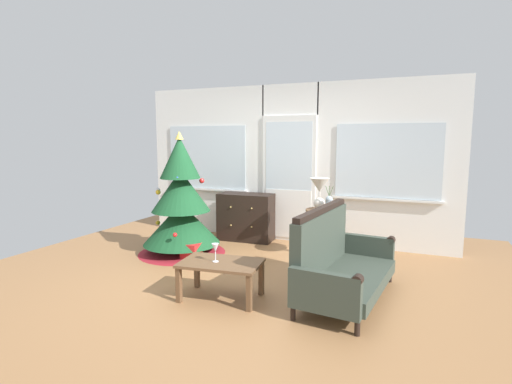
{
  "coord_description": "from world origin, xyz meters",
  "views": [
    {
      "loc": [
        2.0,
        -4.07,
        1.68
      ],
      "look_at": [
        0.05,
        0.55,
        1.0
      ],
      "focal_mm": 27.62,
      "sensor_mm": 36.0,
      "label": 1
    }
  ],
  "objects_px": {
    "flower_vase": "(329,202)",
    "dresser_cabinet": "(246,217)",
    "gift_box": "(191,252)",
    "table_lamp": "(320,189)",
    "wine_glass": "(215,249)",
    "christmas_tree": "(181,208)",
    "settee_sofa": "(338,263)",
    "side_table": "(322,223)",
    "coffee_table": "(221,267)"
  },
  "relations": [
    {
      "from": "table_lamp",
      "to": "coffee_table",
      "type": "xyz_separation_m",
      "value": [
        -0.58,
        -1.9,
        -0.63
      ]
    },
    {
      "from": "flower_vase",
      "to": "dresser_cabinet",
      "type": "bearing_deg",
      "value": 160.56
    },
    {
      "from": "table_lamp",
      "to": "gift_box",
      "type": "xyz_separation_m",
      "value": [
        -1.58,
        -0.88,
        -0.85
      ]
    },
    {
      "from": "gift_box",
      "to": "wine_glass",
      "type": "bearing_deg",
      "value": -47.36
    },
    {
      "from": "flower_vase",
      "to": "coffee_table",
      "type": "xyz_separation_m",
      "value": [
        -0.74,
        -1.8,
        -0.47
      ]
    },
    {
      "from": "settee_sofa",
      "to": "coffee_table",
      "type": "height_order",
      "value": "settee_sofa"
    },
    {
      "from": "wine_glass",
      "to": "coffee_table",
      "type": "bearing_deg",
      "value": 22.59
    },
    {
      "from": "christmas_tree",
      "to": "settee_sofa",
      "type": "bearing_deg",
      "value": -17.07
    },
    {
      "from": "settee_sofa",
      "to": "dresser_cabinet",
      "type": "bearing_deg",
      "value": 136.23
    },
    {
      "from": "side_table",
      "to": "wine_glass",
      "type": "bearing_deg",
      "value": -110.14
    },
    {
      "from": "settee_sofa",
      "to": "table_lamp",
      "type": "bearing_deg",
      "value": 111.67
    },
    {
      "from": "gift_box",
      "to": "coffee_table",
      "type": "bearing_deg",
      "value": -45.27
    },
    {
      "from": "christmas_tree",
      "to": "settee_sofa",
      "type": "xyz_separation_m",
      "value": [
        2.45,
        -0.75,
        -0.29
      ]
    },
    {
      "from": "christmas_tree",
      "to": "coffee_table",
      "type": "distance_m",
      "value": 1.87
    },
    {
      "from": "settee_sofa",
      "to": "wine_glass",
      "type": "distance_m",
      "value": 1.3
    },
    {
      "from": "table_lamp",
      "to": "gift_box",
      "type": "height_order",
      "value": "table_lamp"
    },
    {
      "from": "settee_sofa",
      "to": "wine_glass",
      "type": "xyz_separation_m",
      "value": [
        -1.18,
        -0.54,
        0.17
      ]
    },
    {
      "from": "flower_vase",
      "to": "wine_glass",
      "type": "relative_size",
      "value": 1.79
    },
    {
      "from": "dresser_cabinet",
      "to": "wine_glass",
      "type": "relative_size",
      "value": 4.74
    },
    {
      "from": "table_lamp",
      "to": "coffee_table",
      "type": "distance_m",
      "value": 2.08
    },
    {
      "from": "side_table",
      "to": "gift_box",
      "type": "height_order",
      "value": "side_table"
    },
    {
      "from": "christmas_tree",
      "to": "coffee_table",
      "type": "xyz_separation_m",
      "value": [
        1.33,
        -1.27,
        -0.33
      ]
    },
    {
      "from": "side_table",
      "to": "dresser_cabinet",
      "type": "bearing_deg",
      "value": 161.47
    },
    {
      "from": "side_table",
      "to": "coffee_table",
      "type": "height_order",
      "value": "side_table"
    },
    {
      "from": "wine_glass",
      "to": "gift_box",
      "type": "relative_size",
      "value": 0.81
    },
    {
      "from": "flower_vase",
      "to": "settee_sofa",
      "type": "bearing_deg",
      "value": -73.13
    },
    {
      "from": "dresser_cabinet",
      "to": "wine_glass",
      "type": "xyz_separation_m",
      "value": [
        0.71,
        -2.35,
        0.15
      ]
    },
    {
      "from": "side_table",
      "to": "wine_glass",
      "type": "distance_m",
      "value": 2.0
    },
    {
      "from": "christmas_tree",
      "to": "dresser_cabinet",
      "type": "height_order",
      "value": "christmas_tree"
    },
    {
      "from": "coffee_table",
      "to": "christmas_tree",
      "type": "bearing_deg",
      "value": 136.25
    },
    {
      "from": "dresser_cabinet",
      "to": "flower_vase",
      "type": "height_order",
      "value": "flower_vase"
    },
    {
      "from": "flower_vase",
      "to": "gift_box",
      "type": "distance_m",
      "value": 2.03
    },
    {
      "from": "dresser_cabinet",
      "to": "side_table",
      "type": "relative_size",
      "value": 1.34
    },
    {
      "from": "dresser_cabinet",
      "to": "side_table",
      "type": "distance_m",
      "value": 1.48
    },
    {
      "from": "dresser_cabinet",
      "to": "flower_vase",
      "type": "xyz_separation_m",
      "value": [
        1.5,
        -0.53,
        0.42
      ]
    },
    {
      "from": "christmas_tree",
      "to": "wine_glass",
      "type": "height_order",
      "value": "christmas_tree"
    },
    {
      "from": "side_table",
      "to": "table_lamp",
      "type": "relative_size",
      "value": 1.57
    },
    {
      "from": "dresser_cabinet",
      "to": "settee_sofa",
      "type": "relative_size",
      "value": 0.56
    },
    {
      "from": "table_lamp",
      "to": "gift_box",
      "type": "relative_size",
      "value": 1.83
    },
    {
      "from": "coffee_table",
      "to": "side_table",
      "type": "bearing_deg",
      "value": 71.04
    },
    {
      "from": "wine_glass",
      "to": "gift_box",
      "type": "xyz_separation_m",
      "value": [
        -0.95,
        1.04,
        -0.42
      ]
    },
    {
      "from": "dresser_cabinet",
      "to": "coffee_table",
      "type": "bearing_deg",
      "value": -71.88
    },
    {
      "from": "flower_vase",
      "to": "coffee_table",
      "type": "height_order",
      "value": "flower_vase"
    },
    {
      "from": "christmas_tree",
      "to": "side_table",
      "type": "height_order",
      "value": "christmas_tree"
    },
    {
      "from": "gift_box",
      "to": "flower_vase",
      "type": "bearing_deg",
      "value": 24.16
    },
    {
      "from": "christmas_tree",
      "to": "dresser_cabinet",
      "type": "distance_m",
      "value": 1.23
    },
    {
      "from": "dresser_cabinet",
      "to": "flower_vase",
      "type": "bearing_deg",
      "value": -19.44
    },
    {
      "from": "settee_sofa",
      "to": "coffee_table",
      "type": "relative_size",
      "value": 1.85
    },
    {
      "from": "side_table",
      "to": "coffee_table",
      "type": "relative_size",
      "value": 0.77
    },
    {
      "from": "wine_glass",
      "to": "settee_sofa",
      "type": "bearing_deg",
      "value": 24.63
    }
  ]
}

